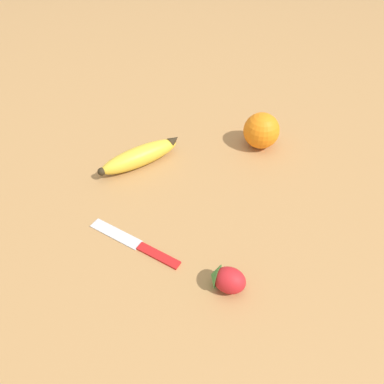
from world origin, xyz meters
name	(u,v)px	position (x,y,z in m)	size (l,w,h in m)	color
ground_plane	(168,189)	(0.00, 0.00, 0.00)	(3.00, 3.00, 0.00)	#A87A47
banana	(141,156)	(-0.03, -0.09, 0.02)	(0.19, 0.11, 0.04)	gold
orange	(261,131)	(-0.23, 0.09, 0.04)	(0.08, 0.08, 0.08)	orange
strawberry	(227,279)	(0.13, 0.21, 0.02)	(0.05, 0.06, 0.04)	red
paring_knife	(137,244)	(0.14, 0.04, 0.00)	(0.02, 0.18, 0.01)	silver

